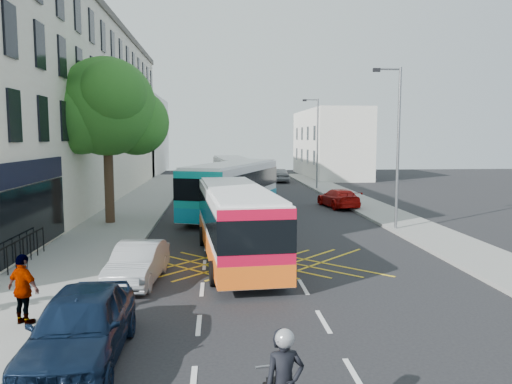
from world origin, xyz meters
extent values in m
plane|color=black|center=(0.00, 0.00, 0.00)|extent=(120.00, 120.00, 0.00)
cube|color=gray|center=(-8.50, 15.00, 0.07)|extent=(5.00, 70.00, 0.15)
cube|color=gray|center=(7.50, 15.00, 0.07)|extent=(3.00, 70.00, 0.15)
cube|color=beige|center=(-14.00, 24.50, 6.50)|extent=(8.00, 45.00, 13.00)
cube|color=#59544C|center=(-14.00, 24.50, 13.25)|extent=(8.30, 45.00, 0.50)
cube|color=black|center=(-9.95, 8.00, 3.40)|extent=(0.12, 7.00, 0.90)
cube|color=black|center=(-9.95, 8.00, 1.60)|extent=(0.12, 7.00, 2.60)
cube|color=silver|center=(-14.00, 55.00, 5.00)|extent=(8.00, 20.00, 10.00)
cube|color=silver|center=(11.00, 48.00, 4.00)|extent=(6.00, 18.00, 8.00)
cylinder|color=#382619|center=(-8.50, 15.00, 2.35)|extent=(0.50, 0.50, 4.40)
sphere|color=#26621C|center=(-8.50, 15.00, 6.35)|extent=(5.20, 5.20, 5.20)
sphere|color=#26621C|center=(-7.10, 15.80, 5.55)|extent=(3.60, 3.60, 3.60)
sphere|color=#26621C|center=(-9.70, 14.40, 5.75)|extent=(3.80, 3.80, 3.80)
sphere|color=#26621C|center=(-7.90, 13.70, 6.95)|extent=(3.40, 3.40, 3.40)
sphere|color=#26621C|center=(-9.30, 16.10, 7.35)|extent=(3.20, 3.20, 3.20)
cylinder|color=slate|center=(6.30, 12.00, 4.15)|extent=(0.14, 0.14, 8.00)
cylinder|color=slate|center=(5.70, 12.00, 8.05)|extent=(1.20, 0.10, 0.10)
cube|color=black|center=(5.10, 12.00, 8.00)|extent=(0.35, 0.15, 0.18)
cylinder|color=slate|center=(6.30, 32.00, 4.15)|extent=(0.14, 0.14, 8.00)
cylinder|color=slate|center=(5.70, 32.00, 8.05)|extent=(1.20, 0.10, 0.10)
cube|color=black|center=(5.10, 32.00, 8.00)|extent=(0.35, 0.15, 0.18)
cube|color=silver|center=(-1.99, 6.79, 1.52)|extent=(3.11, 10.17, 2.41)
cube|color=silver|center=(-1.99, 6.79, 2.78)|extent=(2.91, 9.95, 0.11)
cube|color=black|center=(-1.99, 6.79, 1.87)|extent=(3.17, 10.23, 1.00)
cube|color=#FF6115|center=(-1.99, 6.79, 0.68)|extent=(3.16, 10.22, 0.68)
cube|color=red|center=(-1.57, 1.83, 1.55)|extent=(2.32, 0.29, 2.28)
cube|color=#FF0C0C|center=(-2.45, 1.75, 0.91)|extent=(0.25, 0.08, 0.25)
cube|color=#FF0C0C|center=(-0.69, 1.90, 0.91)|extent=(0.25, 0.08, 0.25)
cylinder|color=black|center=(-3.35, 9.42, 0.41)|extent=(0.32, 0.84, 0.82)
cylinder|color=black|center=(-1.08, 9.61, 0.41)|extent=(0.32, 0.84, 0.82)
cylinder|color=black|center=(-2.84, 3.34, 0.41)|extent=(0.32, 0.84, 0.82)
cylinder|color=black|center=(-0.57, 3.53, 0.41)|extent=(0.32, 0.84, 0.82)
cube|color=silver|center=(-1.70, 17.97, 1.73)|extent=(6.37, 11.53, 2.73)
cube|color=silver|center=(-1.70, 17.97, 3.15)|extent=(6.09, 11.25, 0.12)
cube|color=black|center=(-1.70, 17.97, 2.11)|extent=(6.44, 11.61, 1.13)
cube|color=#0D83A1|center=(-1.70, 17.97, 0.77)|extent=(6.43, 11.60, 0.77)
cube|color=#0C9E98|center=(-3.66, 12.68, 1.75)|extent=(2.49, 1.01, 2.58)
cube|color=#FF0C0C|center=(-4.64, 13.03, 1.03)|extent=(0.26, 0.14, 0.25)
cube|color=#FF0C0C|center=(-2.69, 12.31, 1.03)|extent=(0.26, 0.14, 0.25)
cylinder|color=black|center=(-1.83, 21.32, 0.46)|extent=(0.59, 0.97, 0.93)
cylinder|color=black|center=(0.59, 20.42, 0.46)|extent=(0.59, 0.97, 0.93)
cylinder|color=black|center=(-4.24, 14.84, 0.46)|extent=(0.59, 0.97, 0.93)
cylinder|color=black|center=(-1.82, 13.95, 0.46)|extent=(0.59, 0.97, 0.93)
cube|color=silver|center=(-1.40, 29.65, 1.64)|extent=(3.28, 10.94, 2.60)
cube|color=silver|center=(-1.40, 29.65, 2.99)|extent=(3.07, 10.71, 0.12)
cube|color=black|center=(-1.40, 29.65, 2.01)|extent=(3.34, 11.01, 1.08)
cube|color=#0C9197|center=(-1.40, 29.65, 0.74)|extent=(3.33, 10.99, 0.74)
cube|color=white|center=(-0.99, 24.30, 1.67)|extent=(2.49, 0.29, 2.45)
cube|color=#FF0C0C|center=(-1.96, 24.22, 0.98)|extent=(0.25, 0.08, 0.25)
cube|color=#FF0C0C|center=(-0.01, 24.37, 0.98)|extent=(0.25, 0.08, 0.25)
cylinder|color=black|center=(-2.85, 32.49, 0.44)|extent=(0.34, 0.90, 0.88)
cylinder|color=black|center=(-0.41, 32.68, 0.44)|extent=(0.34, 0.90, 0.88)
cylinder|color=black|center=(-2.34, 25.94, 0.44)|extent=(0.34, 0.90, 0.88)
cylinder|color=black|center=(0.10, 26.13, 0.44)|extent=(0.34, 0.90, 0.88)
cylinder|color=slate|center=(-1.85, -4.41, 0.70)|extent=(0.13, 0.44, 0.84)
cylinder|color=slate|center=(-1.82, -4.56, 1.04)|extent=(0.59, 0.14, 0.04)
sphere|color=#99999E|center=(-1.72, -5.14, 1.74)|extent=(0.30, 0.30, 0.30)
imported|color=black|center=(-5.60, -1.88, 0.78)|extent=(1.89, 4.60, 1.56)
imported|color=#929598|center=(-5.32, 3.93, 0.65)|extent=(1.73, 4.04, 1.30)
imported|color=#9D0A06|center=(5.50, 20.72, 0.64)|extent=(2.39, 4.63, 1.28)
imported|color=#414549|center=(-2.96, 43.19, 0.62)|extent=(2.32, 4.59, 1.24)
imported|color=#96989D|center=(4.02, 40.51, 0.76)|extent=(1.84, 4.47, 1.52)
imported|color=black|center=(2.92, 46.41, 0.71)|extent=(1.57, 4.34, 1.42)
imported|color=gray|center=(-7.45, 0.02, 1.03)|extent=(1.10, 0.90, 1.76)
camera|label=1|loc=(-2.71, -12.25, 4.73)|focal=35.00mm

